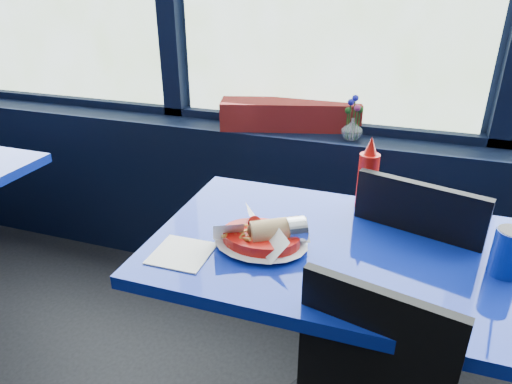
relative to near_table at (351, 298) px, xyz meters
name	(u,v)px	position (x,y,z in m)	size (l,w,h in m)	color
window_sill	(313,208)	(-0.30, 0.87, -0.17)	(5.00, 0.26, 0.80)	black
near_table	(351,298)	(0.00, 0.00, 0.00)	(1.20, 0.70, 0.75)	black
chair_near_back	(396,270)	(0.13, 0.27, -0.04)	(0.51, 0.51, 0.91)	black
planter_box	(290,115)	(-0.44, 0.90, 0.30)	(0.66, 0.16, 0.13)	maroon
flower_vase	(352,127)	(-0.14, 0.82, 0.29)	(0.11, 0.11, 0.20)	silver
food_basket	(263,236)	(-0.26, -0.08, 0.21)	(0.27, 0.26, 0.09)	red
ketchup_bottle	(368,177)	(-0.01, 0.28, 0.29)	(0.07, 0.07, 0.25)	red
soda_cup	(508,251)	(0.39, 0.00, 0.25)	(0.08, 0.08, 0.27)	#0D2699
napkin	(182,253)	(-0.47, -0.19, 0.18)	(0.16, 0.16, 0.00)	white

